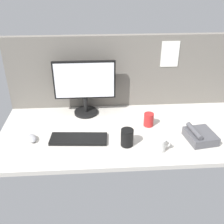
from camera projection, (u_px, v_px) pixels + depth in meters
The scene contains 9 objects.
ground_plane at pixel (131, 131), 188.57cm from camera, with size 180.00×80.00×3.00cm, color beige.
cubicle_wall_back at pixel (126, 72), 206.70cm from camera, with size 180.00×5.50×56.29cm.
monitor at pixel (85, 85), 196.57cm from camera, with size 45.11×18.00×41.42cm.
keyboard at pixel (79, 139), 175.51cm from camera, with size 37.00×13.00×2.00cm, color black.
mouse at pixel (32, 138), 174.98cm from camera, with size 5.60×9.60×3.40cm, color #99999E.
mug_ceramic_white at pixel (160, 144), 164.50cm from camera, with size 10.80×7.59×8.65cm.
mug_red_plastic at pixel (149, 120), 189.58cm from camera, with size 6.88×6.88×9.52cm.
mug_black_travel at pixel (127, 137), 168.73cm from camera, with size 8.01×8.01×11.36cm.
desk_phone at pixel (200, 136), 174.75cm from camera, with size 19.66×21.33×8.80cm.
Camera 1 is at (-23.46, -156.88, 102.15)cm, focal length 43.15 mm.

